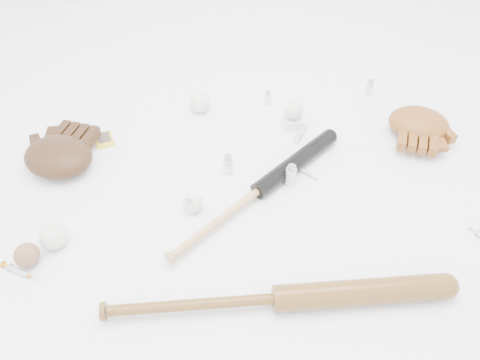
{
  "coord_description": "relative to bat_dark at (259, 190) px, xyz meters",
  "views": [
    {
      "loc": [
        -0.18,
        -1.07,
        1.17
      ],
      "look_at": [
        -0.01,
        -0.02,
        0.06
      ],
      "focal_mm": 35.0,
      "sensor_mm": 36.0,
      "label": 1
    }
  ],
  "objects": [
    {
      "name": "bat_dark",
      "position": [
        0.0,
        0.0,
        0.0
      ],
      "size": [
        0.69,
        0.53,
        0.06
      ],
      "primitive_type": null,
      "rotation": [
        0.0,
        0.0,
        0.63
      ],
      "color": "black",
      "rests_on": "ground"
    },
    {
      "name": "bat_wood",
      "position": [
        -0.02,
        -0.4,
        0.01
      ],
      "size": [
        1.0,
        0.15,
        0.07
      ],
      "primitive_type": null,
      "rotation": [
        0.0,
        0.0,
        -0.07
      ],
      "color": "brown",
      "rests_on": "ground"
    },
    {
      "name": "glove_dark",
      "position": [
        -0.67,
        0.25,
        0.02
      ],
      "size": [
        0.38,
        0.38,
        0.1
      ],
      "primitive_type": null,
      "rotation": [
        0.0,
        0.0,
        -0.43
      ],
      "color": "#341E0E",
      "rests_on": "ground"
    },
    {
      "name": "glove_tan",
      "position": [
        0.66,
        0.23,
        0.02
      ],
      "size": [
        0.36,
        0.36,
        0.1
      ],
      "primitive_type": null,
      "rotation": [
        0.0,
        0.0,
        2.68
      ],
      "color": "brown",
      "rests_on": "ground"
    },
    {
      "name": "trading_card",
      "position": [
        -0.53,
        0.37,
        -0.03
      ],
      "size": [
        0.09,
        0.1,
        0.01
      ],
      "primitive_type": "cube",
      "rotation": [
        0.0,
        0.0,
        0.22
      ],
      "color": "gold",
      "rests_on": "ground"
    },
    {
      "name": "pedestal",
      "position": [
        0.2,
        0.35,
        -0.01
      ],
      "size": [
        0.07,
        0.07,
        0.04
      ],
      "primitive_type": "cube",
      "rotation": [
        0.0,
        0.0,
        -0.01
      ],
      "color": "white",
      "rests_on": "ground"
    },
    {
      "name": "baseball_on_pedestal",
      "position": [
        0.2,
        0.35,
        0.05
      ],
      "size": [
        0.07,
        0.07,
        0.07
      ],
      "primitive_type": "sphere",
      "color": "silver",
      "rests_on": "pedestal"
    },
    {
      "name": "baseball_left",
      "position": [
        -0.65,
        -0.1,
        0.01
      ],
      "size": [
        0.08,
        0.08,
        0.08
      ],
      "primitive_type": "sphere",
      "color": "silver",
      "rests_on": "ground"
    },
    {
      "name": "baseball_upper",
      "position": [
        -0.15,
        0.5,
        0.01
      ],
      "size": [
        0.08,
        0.08,
        0.08
      ],
      "primitive_type": "sphere",
      "color": "silver",
      "rests_on": "ground"
    },
    {
      "name": "baseball_mid",
      "position": [
        -0.22,
        -0.02,
        0.0
      ],
      "size": [
        0.07,
        0.07,
        0.07
      ],
      "primitive_type": "sphere",
      "color": "silver",
      "rests_on": "ground"
    },
    {
      "name": "baseball_aged",
      "position": [
        -0.72,
        -0.15,
        0.01
      ],
      "size": [
        0.07,
        0.07,
        0.07
      ],
      "primitive_type": "sphere",
      "color": "brown",
      "rests_on": "ground"
    },
    {
      "name": "syringe_0",
      "position": [
        -0.74,
        -0.19,
        -0.02
      ],
      "size": [
        0.13,
        0.1,
        0.02
      ],
      "primitive_type": null,
      "rotation": [
        0.0,
        0.0,
        -0.58
      ],
      "color": "#ADBCC6",
      "rests_on": "ground"
    },
    {
      "name": "syringe_1",
      "position": [
        0.18,
        0.09,
        -0.02
      ],
      "size": [
        0.11,
        0.12,
        0.02
      ],
      "primitive_type": null,
      "rotation": [
        0.0,
        0.0,
        2.3
      ],
      "color": "#ADBCC6",
      "rests_on": "ground"
    },
    {
      "name": "syringe_2",
      "position": [
        0.22,
        0.29,
        -0.02
      ],
      "size": [
        0.11,
        0.13,
        0.02
      ],
      "primitive_type": null,
      "rotation": [
        0.0,
        0.0,
        0.92
      ],
      "color": "#ADBCC6",
      "rests_on": "ground"
    },
    {
      "name": "syringe_4",
      "position": [
        0.64,
        0.26,
        -0.02
      ],
      "size": [
        0.16,
        0.06,
        0.02
      ],
      "primitive_type": null,
      "rotation": [
        0.0,
        0.0,
        3.37
      ],
      "color": "#ADBCC6",
      "rests_on": "ground"
    },
    {
      "name": "vial_0",
      "position": [
        0.13,
        0.5,
        0.0
      ],
      "size": [
        0.02,
        0.02,
        0.06
      ],
      "primitive_type": "cylinder",
      "color": "silver",
      "rests_on": "ground"
    },
    {
      "name": "vial_1",
      "position": [
        0.56,
        0.5,
        0.01
      ],
      "size": [
        0.03,
        0.03,
        0.07
      ],
      "primitive_type": "cylinder",
      "color": "silver",
      "rests_on": "ground"
    },
    {
      "name": "vial_2",
      "position": [
        -0.08,
        0.13,
        0.01
      ],
      "size": [
        0.03,
        0.03,
        0.08
      ],
      "primitive_type": "cylinder",
      "color": "silver",
      "rests_on": "ground"
    },
    {
      "name": "vial_3",
      "position": [
        0.12,
        0.04,
        0.01
      ],
      "size": [
        0.04,
        0.04,
        0.08
      ],
      "primitive_type": "cylinder",
      "color": "silver",
      "rests_on": "ground"
    },
    {
      "name": "vial_4",
      "position": [
        -0.23,
        -0.04,
        0.0
      ],
      "size": [
        0.03,
        0.03,
        0.06
      ],
      "primitive_type": "cylinder",
      "color": "silver",
      "rests_on": "ground"
    }
  ]
}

